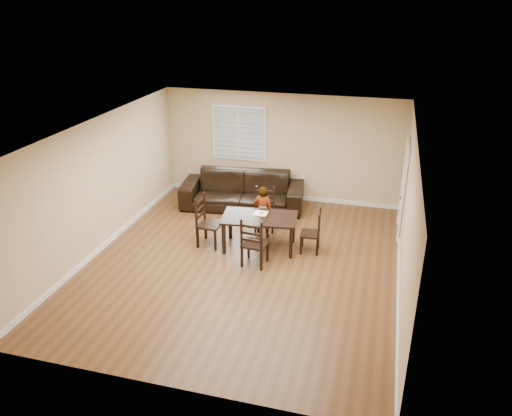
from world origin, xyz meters
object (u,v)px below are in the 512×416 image
Objects in this scene: dining_table at (260,221)px; chair_right at (316,233)px; donut at (262,212)px; sofa at (242,191)px; chair_left at (204,222)px; chair_near at (265,210)px; child at (263,212)px; chair_far at (253,246)px.

dining_table is 1.78× the size of chair_right.
donut is (-1.15, 0.03, 0.32)m from chair_right.
chair_right is at bearing -47.95° from sofa.
chair_left is 1.23m from donut.
sofa is (-0.95, 1.96, -0.19)m from dining_table.
dining_table is 1.66× the size of chair_near.
sofa is at bearing 108.66° from dining_table.
child reaches higher than chair_left.
chair_left is 2.10m from sofa.
donut is 2.05m from sofa.
chair_right is (1.07, 0.95, -0.05)m from chair_far.
chair_far is (0.08, -0.81, -0.16)m from dining_table.
chair_left is at bearing -102.97° from sofa.
sofa is at bearing -135.14° from chair_right.
chair_left is 2.33m from chair_right.
child reaches higher than chair_near.
chair_near is 1.51m from chair_left.
sofa is at bearing -64.90° from chair_far.
chair_left reaches higher than dining_table.
donut is at bearing -69.06° from sofa.
child is (1.10, 0.67, 0.09)m from chair_left.
chair_far is at bearing -52.53° from chair_right.
dining_table is 0.55× the size of sofa.
chair_far is 2.96m from sofa.
chair_near is (-0.13, 0.97, -0.18)m from dining_table.
sofa is (-0.82, 1.00, -0.01)m from chair_near.
chair_left is 1.29m from child.
chair_right is at bearing 162.39° from child.
chair_left is at bearing -24.16° from chair_far.
chair_far is at bearing -76.66° from sofa.
chair_far is 0.35× the size of sofa.
dining_table is 0.99m from chair_near.
child reaches higher than chair_far.
chair_far is at bearing -116.06° from chair_left.
donut is at bearing -95.82° from chair_right.
chair_near reaches higher than donut.
chair_right is 2.78m from sofa.
sofa is (-2.10, 1.82, 0.02)m from chair_right.
chair_near is 0.84× the size of child.
child reaches higher than sofa.
child is (0.06, -0.42, 0.14)m from chair_near.
chair_left is (-1.17, -0.12, -0.13)m from dining_table.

